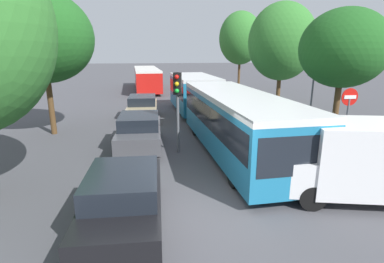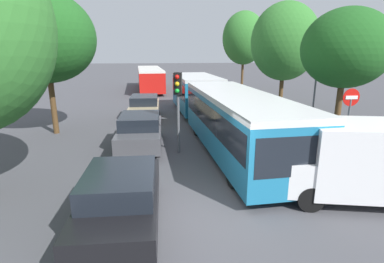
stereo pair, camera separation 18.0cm
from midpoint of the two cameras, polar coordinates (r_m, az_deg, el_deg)
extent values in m
plane|color=#47474C|center=(8.37, 1.72, -15.42)|extent=(200.00, 200.00, 0.00)
cube|color=teal|center=(12.62, 8.12, 1.57)|extent=(3.16, 9.79, 2.08)
cube|color=black|center=(12.54, 8.18, 3.23)|extent=(3.16, 9.41, 0.91)
cube|color=silver|center=(12.40, 8.32, 6.71)|extent=(3.16, 9.79, 0.20)
cube|color=teal|center=(21.33, 0.15, 7.26)|extent=(2.98, 6.75, 2.08)
cube|color=black|center=(21.28, 0.15, 8.26)|extent=(2.98, 6.49, 0.91)
cube|color=silver|center=(21.20, 0.15, 10.33)|extent=(2.98, 6.75, 0.20)
cylinder|color=black|center=(17.65, 2.53, 5.58)|extent=(1.97, 1.13, 1.92)
cube|color=black|center=(8.36, 18.80, -4.42)|extent=(2.28, 0.24, 1.12)
cylinder|color=black|center=(10.61, 19.00, -6.38)|extent=(0.36, 1.03, 1.02)
cylinder|color=black|center=(9.75, 7.71, -7.59)|extent=(0.36, 1.03, 1.02)
cylinder|color=black|center=(16.00, 8.15, 1.46)|extent=(0.36, 1.03, 1.02)
cylinder|color=black|center=(15.44, 0.48, 1.12)|extent=(0.36, 1.03, 1.02)
cylinder|color=black|center=(21.69, 2.98, 5.20)|extent=(0.36, 1.03, 1.02)
cylinder|color=black|center=(21.28, -2.74, 5.01)|extent=(0.36, 1.03, 1.02)
cube|color=red|center=(33.98, -8.78, 9.89)|extent=(3.18, 11.23, 1.93)
cube|color=black|center=(33.95, -8.80, 10.47)|extent=(3.17, 10.68, 0.81)
cube|color=silver|center=(33.90, -8.85, 11.68)|extent=(3.18, 11.23, 0.19)
cylinder|color=black|center=(37.67, -10.59, 9.17)|extent=(0.35, 0.98, 0.96)
cylinder|color=black|center=(37.75, -7.41, 9.31)|extent=(0.35, 0.98, 0.96)
cylinder|color=black|center=(30.72, -10.36, 7.87)|extent=(0.35, 0.98, 0.96)
cylinder|color=black|center=(30.82, -6.48, 8.04)|extent=(0.35, 0.98, 0.96)
cube|color=black|center=(7.81, -13.41, -13.15)|extent=(1.87, 4.27, 0.69)
cube|color=black|center=(7.46, -13.79, -9.42)|extent=(1.69, 2.25, 0.52)
cylinder|color=black|center=(9.25, -17.05, -10.71)|extent=(0.23, 0.65, 0.65)
cylinder|color=black|center=(9.09, -7.51, -10.62)|extent=(0.23, 0.65, 0.65)
cylinder|color=black|center=(6.97, -21.19, -20.36)|extent=(0.23, 0.65, 0.65)
cylinder|color=black|center=(6.75, -7.86, -20.65)|extent=(0.23, 0.65, 0.65)
cube|color=#47474C|center=(13.73, -10.29, -0.43)|extent=(1.92, 4.39, 0.71)
cube|color=black|center=(13.48, -10.44, 2.00)|extent=(1.74, 2.31, 0.54)
cylinder|color=black|center=(15.22, -12.83, -0.16)|extent=(0.24, 0.67, 0.66)
cylinder|color=black|center=(15.12, -6.98, 0.01)|extent=(0.24, 0.67, 0.66)
cylinder|color=black|center=(12.57, -14.15, -3.51)|extent=(0.24, 0.67, 0.66)
cylinder|color=black|center=(12.45, -7.05, -3.33)|extent=(0.24, 0.67, 0.66)
cube|color=tan|center=(19.63, -9.63, 4.24)|extent=(1.88, 4.28, 0.69)
cube|color=black|center=(19.43, -9.73, 5.94)|extent=(1.70, 2.25, 0.53)
cylinder|color=black|center=(21.07, -11.47, 4.11)|extent=(0.23, 0.65, 0.65)
cylinder|color=black|center=(20.99, -7.35, 4.25)|extent=(0.23, 0.65, 0.65)
cylinder|color=black|center=(18.42, -12.16, 2.50)|extent=(0.23, 0.65, 0.65)
cylinder|color=black|center=(18.33, -7.45, 2.65)|extent=(0.23, 0.65, 0.65)
cube|color=white|center=(10.14, 32.09, -4.14)|extent=(4.44, 2.85, 2.00)
cube|color=white|center=(9.43, 17.93, -6.85)|extent=(1.30, 2.05, 1.00)
cylinder|color=black|center=(8.98, 21.36, -11.67)|extent=(0.76, 0.39, 0.72)
cylinder|color=black|center=(10.45, 18.90, -7.58)|extent=(0.76, 0.39, 0.72)
cylinder|color=#56595E|center=(12.59, -3.13, 3.43)|extent=(0.12, 0.12, 3.40)
cube|color=black|center=(12.40, -3.22, 9.10)|extent=(0.37, 0.31, 0.90)
sphere|color=red|center=(12.22, -3.37, 10.33)|extent=(0.18, 0.18, 0.18)
sphere|color=#EAAD14|center=(12.25, -3.35, 9.02)|extent=(0.18, 0.18, 0.18)
sphere|color=green|center=(12.28, -3.33, 7.73)|extent=(0.18, 0.18, 0.18)
cylinder|color=#56595E|center=(13.71, 26.86, 0.62)|extent=(0.08, 0.08, 2.40)
cylinder|color=red|center=(13.48, 27.50, 5.85)|extent=(0.70, 0.03, 0.70)
cube|color=white|center=(13.46, 27.55, 5.84)|extent=(0.50, 0.04, 0.14)
cylinder|color=#56595E|center=(18.48, 21.61, 6.48)|extent=(0.10, 0.10, 3.60)
cube|color=#197A38|center=(18.35, 22.07, 11.10)|extent=(0.12, 1.40, 0.28)
cube|color=#197A38|center=(18.37, 21.97, 10.05)|extent=(0.12, 1.40, 0.28)
cylinder|color=#51381E|center=(17.15, -25.57, 4.80)|extent=(0.28, 0.28, 3.21)
ellipsoid|color=#1E561E|center=(16.96, -26.86, 15.68)|extent=(4.88, 4.88, 4.42)
ellipsoid|color=#1E561E|center=(17.41, -27.13, 13.40)|extent=(2.93, 2.93, 2.43)
cylinder|color=#51381E|center=(16.43, 25.45, 3.99)|extent=(0.29, 0.29, 2.97)
ellipsoid|color=#1E561E|center=(16.19, 26.63, 13.98)|extent=(4.07, 4.07, 3.69)
ellipsoid|color=#3D7F38|center=(16.22, 28.25, 11.82)|extent=(2.44, 2.44, 2.03)
cylinder|color=#51381E|center=(23.91, 15.91, 7.71)|extent=(0.30, 0.30, 2.78)
ellipsoid|color=#33752D|center=(23.75, 16.54, 16.07)|extent=(4.89, 4.89, 5.59)
ellipsoid|color=#3D7F38|center=(23.32, 15.72, 14.09)|extent=(2.94, 2.94, 3.07)
cylinder|color=#51381E|center=(33.73, 8.78, 10.71)|extent=(0.25, 0.25, 3.47)
ellipsoid|color=#33752D|center=(33.66, 9.05, 17.16)|extent=(4.51, 4.51, 5.50)
camera|label=1|loc=(0.09, -90.44, -0.12)|focal=28.00mm
camera|label=2|loc=(0.09, 89.56, 0.12)|focal=28.00mm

